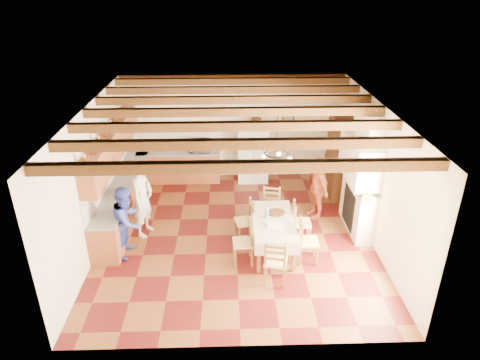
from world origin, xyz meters
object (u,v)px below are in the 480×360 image
chair_left_near (243,242)px  chair_right_near (309,241)px  hutch (339,157)px  person_woman_blue (127,221)px  chair_right_far (302,222)px  chair_end_near (276,261)px  microwave (199,146)px  person_man (142,198)px  refrigerator (253,152)px  dining_table (273,223)px  chair_end_far (271,208)px  person_woman_red (317,188)px  chair_left_far (245,221)px

chair_left_near → chair_right_near: 1.35m
hutch → person_woman_blue: bearing=-153.0°
chair_right_far → chair_end_near: same height
hutch → microwave: 3.83m
chair_right_near → person_man: bearing=74.9°
refrigerator → chair_right_near: (0.91, -3.95, -0.36)m
dining_table → chair_right_near: (0.69, -0.39, -0.18)m
person_man → refrigerator: bearing=-26.5°
refrigerator → chair_end_far: (0.27, -2.56, -0.36)m
chair_end_far → person_man: person_man is taller
hutch → person_woman_red: 1.44m
dining_table → microwave: microwave is taller
person_man → person_woman_red: bearing=-64.2°
chair_end_far → person_woman_red: person_woman_red is taller
chair_left_near → chair_right_far: (1.33, 0.73, 0.00)m
chair_right_near → person_woman_blue: 3.77m
person_man → chair_right_near: bearing=-91.3°
chair_left_far → microwave: size_ratio=1.67×
person_woman_blue → microwave: (1.32, 3.55, 0.28)m
hutch → chair_right_near: 3.28m
dining_table → person_woman_red: size_ratio=1.09×
microwave → chair_left_far: bearing=-71.4°
refrigerator → person_woman_blue: refrigerator is taller
chair_right_near → chair_right_far: 0.73m
dining_table → chair_end_far: chair_end_far is taller
hutch → chair_end_near: (-2.03, -3.61, -0.60)m
refrigerator → microwave: refrigerator is taller
chair_left_near → chair_right_near: bearing=86.9°
dining_table → chair_end_near: bearing=-93.0°
refrigerator → chair_end_far: bearing=-83.4°
person_woman_blue → hutch: bearing=-51.8°
refrigerator → person_woman_red: refrigerator is taller
chair_left_near → chair_right_near: same height
chair_end_near → person_man: person_man is taller
refrigerator → chair_left_near: refrigerator is taller
chair_left_far → person_woman_red: size_ratio=0.61×
chair_right_far → person_woman_red: size_ratio=0.61×
chair_end_far → chair_right_near: bearing=-53.9°
chair_right_far → microwave: (-2.39, 3.22, 0.58)m
dining_table → chair_end_near: 1.06m
chair_left_near → chair_left_far: size_ratio=1.00×
chair_left_far → person_woman_blue: 2.51m
person_woman_blue → microwave: size_ratio=2.71×
person_woman_red → person_woman_blue: bearing=-89.6°
chair_left_near → person_woman_red: bearing=131.3°
refrigerator → chair_right_far: (0.89, -3.21, -0.36)m
refrigerator → chair_left_far: size_ratio=1.76×
person_man → person_woman_red: 4.09m
chair_end_far → person_man: 2.94m
chair_left_near → chair_left_far: bearing=172.1°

